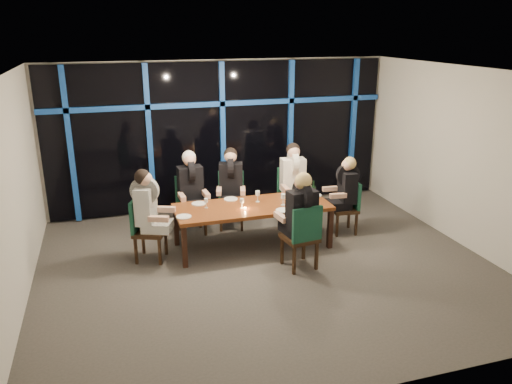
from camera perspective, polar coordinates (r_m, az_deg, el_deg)
The scene contains 29 objects.
room at distance 7.29m, azimuth 1.39°, elevation 5.86°, with size 7.04×7.00×3.02m.
window_wall at distance 10.15m, azimuth -3.82°, elevation 6.68°, with size 6.86×0.43×2.94m.
dining_table at distance 8.40m, azimuth -0.40°, elevation -1.97°, with size 2.60×1.00×0.75m.
chair_far_left at distance 9.15m, azimuth -7.50°, elevation -1.04°, with size 0.51×0.51×1.05m.
chair_far_mid at distance 9.34m, azimuth -2.85°, elevation -0.52°, with size 0.59×0.59×1.04m.
chair_far_right at distance 9.51m, azimuth 4.09°, elevation -0.08°, with size 0.53×0.53×1.07m.
chair_end_left at distance 8.18m, azimuth -12.66°, elevation -3.80°, with size 0.62×0.62×1.04m.
chair_end_right at distance 9.20m, azimuth 10.53°, elevation -1.37°, with size 0.49×0.49×0.97m.
chair_near_mid at distance 7.68m, azimuth 5.37°, elevation -4.79°, with size 0.56×0.56×1.06m.
diner_far_left at distance 8.94m, azimuth -7.48°, elevation 1.28°, with size 0.53×0.66×1.02m.
diner_far_mid at distance 9.13m, azimuth -2.90°, elevation 1.74°, with size 0.59×0.70×1.01m.
diner_far_right at distance 9.30m, azimuth 4.31°, elevation 2.22°, with size 0.55×0.68×1.04m.
diner_end_left at distance 8.01m, azimuth -12.26°, elevation -1.12°, with size 0.71×0.64×1.01m.
diner_end_right at distance 9.05m, azimuth 10.19°, elevation 0.89°, with size 0.63×0.51×0.95m.
diner_near_mid at distance 7.60m, azimuth 5.12°, elevation -1.64°, with size 0.57×0.69×1.04m.
plate_far_left at distance 8.49m, azimuth -6.57°, elevation -1.33°, with size 0.24×0.24×0.01m, color white.
plate_far_mid at distance 8.67m, azimuth -2.90°, elevation -0.81°, with size 0.24×0.24×0.01m, color white.
plate_far_right at distance 8.87m, azimuth 5.32°, elevation -0.42°, with size 0.24×0.24×0.01m, color white.
plate_end_left at distance 7.95m, azimuth -8.25°, elevation -2.81°, with size 0.24×0.24×0.01m, color white.
plate_end_right at distance 8.92m, azimuth 6.75°, elevation -0.35°, with size 0.24×0.24×0.01m, color white.
plate_near_mid at distance 8.15m, azimuth 3.11°, elevation -2.10°, with size 0.24×0.24×0.01m, color white.
wine_bottle at distance 8.61m, azimuth 6.56°, elevation -0.13°, with size 0.08×0.08×0.36m.
water_pitcher at distance 8.54m, azimuth 5.14°, elevation -0.55°, with size 0.12×0.10×0.19m.
tea_light at distance 8.21m, azimuth -1.26°, elevation -1.86°, with size 0.04×0.04×0.03m, color #F19848.
wine_glass_a at distance 8.21m, azimuth -1.63°, elevation -1.07°, with size 0.06×0.06×0.17m.
wine_glass_b at distance 8.50m, azimuth 0.19°, elevation -0.21°, with size 0.08×0.08×0.20m.
wine_glass_c at distance 8.36m, azimuth 3.12°, elevation -0.57°, with size 0.08×0.08×0.20m.
wine_glass_d at distance 8.27m, azimuth -5.73°, elevation -1.03°, with size 0.06×0.06×0.16m.
wine_glass_e at distance 8.76m, azimuth 5.03°, elevation 0.11°, with size 0.06×0.06×0.16m.
Camera 1 is at (-2.25, -6.75, 3.61)m, focal length 35.00 mm.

